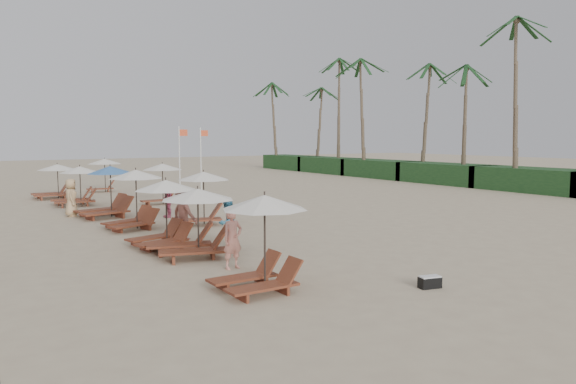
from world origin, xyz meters
TOP-DOWN VIEW (x-y plane):
  - ground at (0.00, 0.00)m, footprint 160.00×160.00m
  - shrub_hedge at (22.00, 14.50)m, footprint 3.20×53.00m
  - palm_row at (21.91, 15.40)m, footprint 7.00×52.00m
  - lounger_station_0 at (-5.27, -3.51)m, footprint 2.34×2.10m
  - lounger_station_1 at (-5.19, 0.87)m, footprint 2.72×2.51m
  - lounger_station_2 at (-5.46, 2.83)m, footprint 2.42×2.12m
  - lounger_station_3 at (-5.31, 6.77)m, footprint 2.48×2.28m
  - lounger_station_4 at (-5.44, 10.62)m, footprint 2.70×2.47m
  - lounger_station_5 at (-5.71, 15.86)m, footprint 2.62×2.24m
  - lounger_station_6 at (-6.17, 19.98)m, footprint 2.68×2.31m
  - inland_station_0 at (-2.58, 6.20)m, footprint 2.80×2.24m
  - inland_station_1 at (-1.59, 14.01)m, footprint 2.53×2.24m
  - inland_station_2 at (-2.64, 22.57)m, footprint 2.52×2.24m
  - beachgoer_near at (-4.82, -1.27)m, footprint 0.67×0.50m
  - beachgoer_mid_a at (-3.66, 1.45)m, footprint 1.00×0.93m
  - beachgoer_mid_b at (-4.31, 3.57)m, footprint 1.02×1.37m
  - beachgoer_far_a at (-3.01, 8.95)m, footprint 0.43×0.97m
  - beachgoer_far_b at (-6.69, 11.70)m, footprint 0.70×0.95m
  - duffel_bag at (-1.62, -5.58)m, footprint 0.58×0.38m
  - flag_pole_near at (0.74, 17.07)m, footprint 0.60×0.08m
  - flag_pole_far at (3.29, 19.68)m, footprint 0.60×0.08m

SIDE VIEW (x-z plane):
  - ground at x=0.00m, z-range 0.00..0.00m
  - duffel_bag at x=-1.62m, z-range 0.00..0.30m
  - shrub_hedge at x=22.00m, z-range 0.00..1.60m
  - beachgoer_far_a at x=-3.01m, z-range 0.00..1.64m
  - beachgoer_mid_a at x=-3.66m, z-range 0.00..1.65m
  - beachgoer_near at x=-4.82m, z-range 0.00..1.69m
  - beachgoer_far_b at x=-6.69m, z-range 0.00..1.76m
  - beachgoer_mid_b at x=-4.31m, z-range 0.00..1.90m
  - lounger_station_5 at x=-5.71m, z-range -0.07..2.04m
  - lounger_station_6 at x=-6.17m, z-range -0.01..2.05m
  - lounger_station_4 at x=-5.44m, z-range -0.15..2.21m
  - lounger_station_1 at x=-5.19m, z-range -0.01..2.08m
  - lounger_station_2 at x=-5.46m, z-range 0.03..2.27m
  - lounger_station_0 at x=-5.27m, z-range 0.04..2.34m
  - lounger_station_3 at x=-5.31m, z-range 0.01..2.39m
  - inland_station_0 at x=-2.58m, z-range 0.22..2.44m
  - inland_station_1 at x=-1.59m, z-range 0.36..2.58m
  - inland_station_2 at x=-2.64m, z-range 0.39..2.61m
  - flag_pole_far at x=3.29m, z-range 0.24..4.60m
  - flag_pole_near at x=0.74m, z-range 0.24..4.60m
  - palm_row at x=21.91m, z-range 3.76..16.06m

